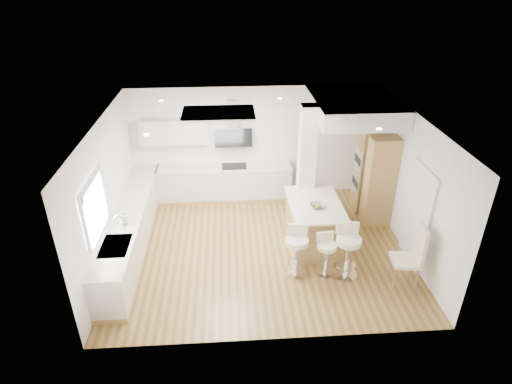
{
  "coord_description": "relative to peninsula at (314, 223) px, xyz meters",
  "views": [
    {
      "loc": [
        -0.63,
        -7.4,
        5.35
      ],
      "look_at": [
        -0.09,
        0.4,
        1.13
      ],
      "focal_mm": 30.0,
      "sensor_mm": 36.0,
      "label": 1
    }
  ],
  "objects": [
    {
      "name": "bar_stool_a",
      "position": [
        -0.52,
        -0.99,
        0.08
      ],
      "size": [
        0.53,
        0.53,
        1.03
      ],
      "rotation": [
        0.0,
        0.0,
        -0.15
      ],
      "color": "silver",
      "rests_on": "ground"
    },
    {
      "name": "wall_back",
      "position": [
        -1.11,
        2.38,
        0.9
      ],
      "size": [
        6.0,
        0.04,
        2.8
      ],
      "primitive_type": "cube",
      "color": "white",
      "rests_on": "ground"
    },
    {
      "name": "window_left",
      "position": [
        -4.07,
        -1.02,
        1.2
      ],
      "size": [
        0.06,
        1.28,
        1.07
      ],
      "color": "silver",
      "rests_on": "ground"
    },
    {
      "name": "wall_right",
      "position": [
        1.89,
        -0.12,
        0.9
      ],
      "size": [
        0.04,
        5.0,
        2.8
      ],
      "primitive_type": "cube",
      "color": "white",
      "rests_on": "ground"
    },
    {
      "name": "ground",
      "position": [
        -1.11,
        -0.12,
        -0.5
      ],
      "size": [
        6.0,
        6.0,
        0.0
      ],
      "primitive_type": "plane",
      "color": "olive",
      "rests_on": "ground"
    },
    {
      "name": "soffit",
      "position": [
        0.99,
        1.28,
        2.1
      ],
      "size": [
        1.78,
        2.2,
        0.4
      ],
      "color": "silver",
      "rests_on": "ground"
    },
    {
      "name": "bar_stool_c",
      "position": [
        0.43,
        -1.11,
        0.12
      ],
      "size": [
        0.5,
        0.5,
        1.09
      ],
      "rotation": [
        0.0,
        0.0,
        -0.03
      ],
      "color": "silver",
      "rests_on": "ground"
    },
    {
      "name": "wall_left",
      "position": [
        -4.11,
        -0.12,
        0.9
      ],
      "size": [
        0.04,
        5.0,
        2.8
      ],
      "primitive_type": "cube",
      "color": "white",
      "rests_on": "ground"
    },
    {
      "name": "dining_chair",
      "position": [
        1.55,
        -1.43,
        0.18
      ],
      "size": [
        0.55,
        0.55,
        1.26
      ],
      "rotation": [
        0.0,
        0.0,
        -0.13
      ],
      "color": "#EFE7C2",
      "rests_on": "ground"
    },
    {
      "name": "doorway_right",
      "position": [
        1.86,
        -0.72,
        0.5
      ],
      "size": [
        0.05,
        1.0,
        2.1
      ],
      "color": "#483E38",
      "rests_on": "ground"
    },
    {
      "name": "oven_column",
      "position": [
        1.56,
        1.11,
        0.55
      ],
      "size": [
        0.63,
        1.21,
        2.1
      ],
      "color": "tan",
      "rests_on": "ground"
    },
    {
      "name": "counter_back",
      "position": [
        -2.03,
        2.1,
        0.2
      ],
      "size": [
        3.62,
        0.63,
        2.5
      ],
      "color": "tan",
      "rests_on": "ground"
    },
    {
      "name": "counter_left",
      "position": [
        -3.81,
        0.11,
        -0.04
      ],
      "size": [
        0.63,
        4.5,
        1.35
      ],
      "color": "tan",
      "rests_on": "ground"
    },
    {
      "name": "peninsula",
      "position": [
        0.0,
        0.0,
        0.0
      ],
      "size": [
        1.09,
        1.63,
        1.06
      ],
      "rotation": [
        0.0,
        0.0,
        0.01
      ],
      "color": "tan",
      "rests_on": "ground"
    },
    {
      "name": "ceiling",
      "position": [
        -1.11,
        -0.12,
        -0.5
      ],
      "size": [
        6.0,
        5.0,
        0.02
      ],
      "primitive_type": "cube",
      "color": "silver",
      "rests_on": "ground"
    },
    {
      "name": "skylight",
      "position": [
        -1.9,
        0.48,
        2.27
      ],
      "size": [
        4.1,
        2.1,
        0.06
      ],
      "color": "white",
      "rests_on": "ground"
    },
    {
      "name": "pillar",
      "position": [
        -0.06,
        0.83,
        0.9
      ],
      "size": [
        0.35,
        0.35,
        2.8
      ],
      "color": "white",
      "rests_on": "ground"
    },
    {
      "name": "bar_stool_b",
      "position": [
        0.05,
        -1.03,
        -0.01
      ],
      "size": [
        0.44,
        0.44,
        0.87
      ],
      "rotation": [
        0.0,
        0.0,
        0.13
      ],
      "color": "silver",
      "rests_on": "ground"
    }
  ]
}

